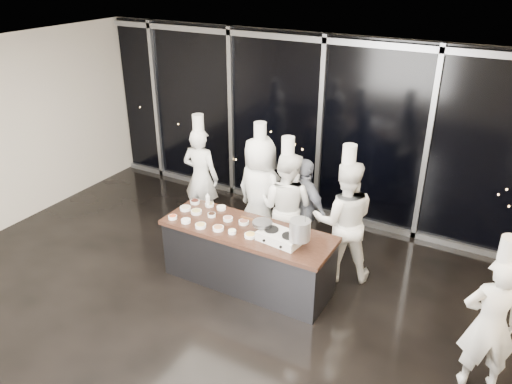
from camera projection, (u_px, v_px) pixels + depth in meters
ground at (214, 317)px, 6.60m from camera, size 9.00×9.00×0.00m
room_shell at (220, 163)px, 5.54m from camera, size 9.02×7.02×3.21m
window_wall at (321, 130)px, 8.60m from camera, size 8.90×0.11×3.20m
demo_counter at (248, 256)px, 7.11m from camera, size 2.46×0.86×0.90m
stove at (280, 237)px, 6.59m from camera, size 0.61×0.42×0.14m
frying_pan at (262, 223)px, 6.73m from camera, size 0.48×0.30×0.05m
stock_pot at (300, 230)px, 6.34m from camera, size 0.30×0.30×0.27m
prep_bowls at (210, 217)px, 7.16m from camera, size 1.40×0.74×0.05m
squeeze_bottle at (208, 200)px, 7.46m from camera, size 0.06×0.06×0.24m
chef_far_left at (201, 176)px, 8.52m from camera, size 0.68×0.49×2.00m
chef_left at (260, 193)px, 7.83m from camera, size 1.03×0.80×2.10m
chef_center at (286, 206)px, 7.53m from camera, size 0.87×0.68×2.00m
guest at (304, 208)px, 7.68m from camera, size 1.02×0.72×1.60m
chef_right at (344, 220)px, 7.08m from camera, size 1.10×1.00×2.06m
chef_side at (490, 323)px, 5.22m from camera, size 0.71×0.58×1.90m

